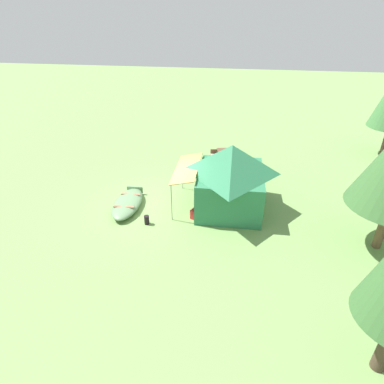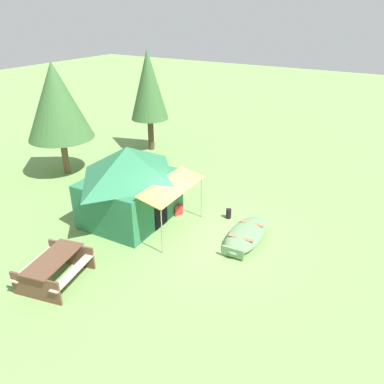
# 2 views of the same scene
# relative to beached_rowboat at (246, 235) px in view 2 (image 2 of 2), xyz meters

# --- Properties ---
(ground_plane) EXTENTS (80.00, 80.00, 0.00)m
(ground_plane) POSITION_rel_beached_rowboat_xyz_m (-0.39, 1.42, -0.21)
(ground_plane) COLOR #759D55
(beached_rowboat) EXTENTS (2.64, 1.27, 0.41)m
(beached_rowboat) POSITION_rel_beached_rowboat_xyz_m (0.00, 0.00, 0.00)
(beached_rowboat) COLOR #668B5E
(beached_rowboat) RESTS_ON ground_plane
(canvas_cabin_tent) EXTENTS (3.49, 3.78, 2.78)m
(canvas_cabin_tent) POSITION_rel_beached_rowboat_xyz_m (-0.81, 4.20, 1.23)
(canvas_cabin_tent) COLOR #2C764D
(canvas_cabin_tent) RESTS_ON ground_plane
(picnic_table) EXTENTS (2.11, 1.88, 0.78)m
(picnic_table) POSITION_rel_beached_rowboat_xyz_m (-4.73, 3.78, 0.28)
(picnic_table) COLOR brown
(picnic_table) RESTS_ON ground_plane
(cooler_box) EXTENTS (0.51, 0.60, 0.39)m
(cooler_box) POSITION_rel_beached_rowboat_xyz_m (0.36, 3.05, -0.01)
(cooler_box) COLOR red
(cooler_box) RESTS_ON ground_plane
(fuel_can) EXTENTS (0.27, 0.27, 0.37)m
(fuel_can) POSITION_rel_beached_rowboat_xyz_m (1.04, 1.15, -0.03)
(fuel_can) COLOR black
(fuel_can) RESTS_ON ground_plane
(pine_tree_far_center) EXTENTS (2.89, 2.89, 5.04)m
(pine_tree_far_center) POSITION_rel_beached_rowboat_xyz_m (0.99, 9.54, 3.15)
(pine_tree_far_center) COLOR brown
(pine_tree_far_center) RESTS_ON ground_plane
(pine_tree_side) EXTENTS (1.95, 1.95, 5.20)m
(pine_tree_side) POSITION_rel_beached_rowboat_xyz_m (5.71, 8.11, 3.21)
(pine_tree_side) COLOR #4A382B
(pine_tree_side) RESTS_ON ground_plane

